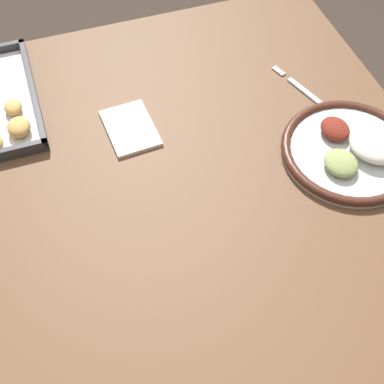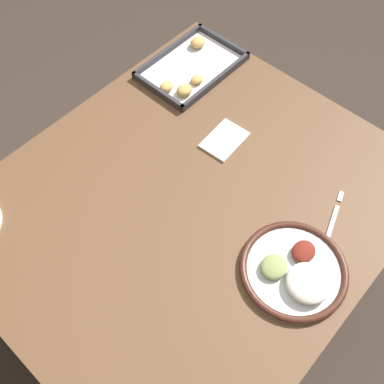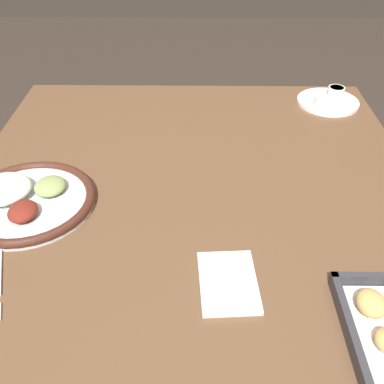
# 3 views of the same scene
# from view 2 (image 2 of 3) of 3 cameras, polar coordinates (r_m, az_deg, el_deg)

# --- Properties ---
(ground_plane) EXTENTS (8.00, 8.00, 0.00)m
(ground_plane) POSITION_cam_2_polar(r_m,az_deg,el_deg) (1.97, -0.09, -12.57)
(ground_plane) COLOR #382D26
(dining_table) EXTENTS (1.18, 1.02, 0.77)m
(dining_table) POSITION_cam_2_polar(r_m,az_deg,el_deg) (1.36, -0.12, -3.09)
(dining_table) COLOR brown
(dining_table) RESTS_ON ground_plane
(dinner_plate) EXTENTS (0.28, 0.28, 0.05)m
(dinner_plate) POSITION_cam_2_polar(r_m,az_deg,el_deg) (1.19, 12.95, -9.78)
(dinner_plate) COLOR silver
(dinner_plate) RESTS_ON dining_table
(fork) EXTENTS (0.20, 0.08, 0.00)m
(fork) POSITION_cam_2_polar(r_m,az_deg,el_deg) (1.29, 17.33, -3.89)
(fork) COLOR silver
(fork) RESTS_ON dining_table
(baking_tray) EXTENTS (0.35, 0.23, 0.04)m
(baking_tray) POSITION_cam_2_polar(r_m,az_deg,el_deg) (1.60, -0.14, 15.51)
(baking_tray) COLOR #333338
(baking_tray) RESTS_ON dining_table
(napkin) EXTENTS (0.15, 0.11, 0.01)m
(napkin) POSITION_cam_2_polar(r_m,az_deg,el_deg) (1.39, 4.14, 6.61)
(napkin) COLOR white
(napkin) RESTS_ON dining_table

